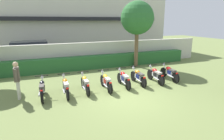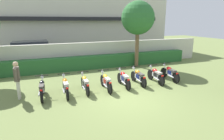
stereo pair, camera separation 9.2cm
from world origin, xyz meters
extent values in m
plane|color=olive|center=(0.00, 0.00, 0.00)|extent=(60.00, 60.00, 0.00)
cube|color=beige|center=(0.00, 15.00, 3.33)|extent=(21.50, 6.00, 6.65)
cube|color=black|center=(0.00, 11.75, 3.66)|extent=(18.06, 0.50, 0.36)
cube|color=beige|center=(0.00, 6.86, 0.94)|extent=(20.42, 0.30, 1.89)
cube|color=#28602D|center=(0.00, 6.16, 0.48)|extent=(16.34, 0.70, 0.97)
cube|color=navy|center=(-3.94, 9.43, 0.74)|extent=(4.53, 1.91, 1.00)
cube|color=#2D333D|center=(-4.14, 9.43, 1.57)|extent=(2.72, 1.74, 0.65)
cylinder|color=black|center=(-2.37, 10.38, 0.34)|extent=(0.68, 0.23, 0.68)
cylinder|color=black|center=(-2.35, 8.53, 0.34)|extent=(0.68, 0.23, 0.68)
cylinder|color=black|center=(-5.52, 10.33, 0.34)|extent=(0.68, 0.23, 0.68)
cylinder|color=black|center=(-5.50, 8.48, 0.34)|extent=(0.68, 0.23, 0.68)
cylinder|color=brown|center=(3.50, 5.53, 1.41)|extent=(0.29, 0.29, 2.83)
sphere|color=#2D6B33|center=(3.50, 5.53, 3.69)|extent=(2.47, 2.47, 2.47)
cylinder|color=black|center=(-3.55, 2.16, 0.32)|extent=(0.14, 0.64, 0.63)
cylinder|color=black|center=(-3.66, 0.93, 0.32)|extent=(0.14, 0.64, 0.63)
cube|color=silver|center=(-3.61, 1.50, 0.47)|extent=(0.25, 0.61, 0.22)
ellipsoid|color=black|center=(-3.60, 1.67, 0.70)|extent=(0.26, 0.46, 0.22)
cube|color=#4C4742|center=(-3.63, 1.27, 0.68)|extent=(0.24, 0.53, 0.10)
cube|color=red|center=(-3.66, 0.83, 0.60)|extent=(0.11, 0.09, 0.08)
cylinder|color=silver|center=(-3.56, 2.07, 0.64)|extent=(0.07, 0.23, 0.65)
cylinder|color=black|center=(-3.57, 1.98, 0.96)|extent=(0.60, 0.09, 0.04)
sphere|color=silver|center=(-3.55, 2.18, 0.82)|extent=(0.14, 0.14, 0.14)
cylinder|color=silver|center=(-3.75, 1.26, 0.34)|extent=(0.12, 0.55, 0.07)
cube|color=black|center=(-3.61, 1.45, 0.52)|extent=(0.27, 0.38, 0.20)
cylinder|color=black|center=(-2.53, 2.16, 0.30)|extent=(0.11, 0.61, 0.60)
cylinder|color=black|center=(-2.57, 0.85, 0.30)|extent=(0.11, 0.61, 0.60)
cube|color=silver|center=(-2.55, 1.45, 0.45)|extent=(0.22, 0.61, 0.22)
ellipsoid|color=orange|center=(-2.55, 1.62, 0.68)|extent=(0.23, 0.45, 0.22)
cube|color=beige|center=(-2.56, 1.22, 0.66)|extent=(0.22, 0.53, 0.10)
cube|color=red|center=(-2.58, 0.75, 0.58)|extent=(0.10, 0.08, 0.08)
cylinder|color=silver|center=(-2.53, 2.07, 0.62)|extent=(0.06, 0.23, 0.65)
cylinder|color=black|center=(-2.54, 1.98, 0.94)|extent=(0.60, 0.06, 0.04)
sphere|color=silver|center=(-2.53, 2.18, 0.80)|extent=(0.14, 0.14, 0.14)
cylinder|color=silver|center=(-2.68, 1.21, 0.32)|extent=(0.09, 0.55, 0.07)
cube|color=black|center=(-2.55, 1.40, 0.50)|extent=(0.25, 0.37, 0.20)
cylinder|color=black|center=(-1.54, 2.26, 0.28)|extent=(0.11, 0.57, 0.56)
cylinder|color=black|center=(-1.59, 0.99, 0.28)|extent=(0.11, 0.57, 0.56)
cube|color=silver|center=(-1.57, 1.57, 0.43)|extent=(0.23, 0.61, 0.22)
ellipsoid|color=yellow|center=(-1.56, 1.74, 0.66)|extent=(0.24, 0.45, 0.22)
cube|color=#B2ADA3|center=(-1.58, 1.34, 0.64)|extent=(0.22, 0.53, 0.10)
cube|color=red|center=(-1.60, 0.89, 0.56)|extent=(0.10, 0.08, 0.08)
cylinder|color=silver|center=(-1.54, 2.17, 0.60)|extent=(0.06, 0.23, 0.65)
cylinder|color=black|center=(-1.55, 2.08, 0.92)|extent=(0.60, 0.06, 0.04)
sphere|color=silver|center=(-1.54, 2.28, 0.78)|extent=(0.14, 0.14, 0.14)
cylinder|color=silver|center=(-1.70, 1.33, 0.30)|extent=(0.09, 0.55, 0.07)
cube|color=black|center=(-1.57, 1.52, 0.48)|extent=(0.26, 0.37, 0.20)
cylinder|color=black|center=(-0.46, 2.11, 0.31)|extent=(0.12, 0.61, 0.61)
cylinder|color=black|center=(-0.52, 0.86, 0.31)|extent=(0.12, 0.61, 0.61)
cube|color=silver|center=(-0.49, 1.44, 0.46)|extent=(0.23, 0.61, 0.22)
ellipsoid|color=yellow|center=(-0.48, 1.61, 0.69)|extent=(0.24, 0.45, 0.22)
cube|color=beige|center=(-0.50, 1.21, 0.67)|extent=(0.22, 0.53, 0.10)
cube|color=red|center=(-0.52, 0.76, 0.59)|extent=(0.10, 0.08, 0.08)
cylinder|color=silver|center=(-0.47, 2.02, 0.63)|extent=(0.06, 0.23, 0.65)
cylinder|color=black|center=(-0.47, 1.93, 0.95)|extent=(0.60, 0.06, 0.04)
sphere|color=silver|center=(-0.46, 2.13, 0.81)|extent=(0.14, 0.14, 0.14)
cylinder|color=silver|center=(-0.62, 1.19, 0.33)|extent=(0.09, 0.55, 0.07)
cube|color=#A51414|center=(-0.49, 1.39, 0.51)|extent=(0.26, 0.37, 0.20)
cylinder|color=black|center=(0.61, 2.21, 0.30)|extent=(0.13, 0.61, 0.60)
cylinder|color=black|center=(0.54, 1.00, 0.30)|extent=(0.13, 0.61, 0.60)
cube|color=silver|center=(0.57, 1.55, 0.45)|extent=(0.24, 0.61, 0.22)
ellipsoid|color=red|center=(0.58, 1.72, 0.68)|extent=(0.25, 0.45, 0.22)
cube|color=beige|center=(0.56, 1.33, 0.66)|extent=(0.23, 0.53, 0.10)
cube|color=red|center=(0.53, 0.90, 0.58)|extent=(0.10, 0.09, 0.08)
cylinder|color=silver|center=(0.61, 2.12, 0.62)|extent=(0.06, 0.23, 0.65)
cylinder|color=black|center=(0.60, 2.03, 0.94)|extent=(0.60, 0.07, 0.04)
sphere|color=silver|center=(0.61, 2.23, 0.80)|extent=(0.14, 0.14, 0.14)
cylinder|color=silver|center=(0.44, 1.31, 0.32)|extent=(0.10, 0.55, 0.07)
cube|color=navy|center=(0.57, 1.50, 0.50)|extent=(0.26, 0.37, 0.20)
cylinder|color=black|center=(1.54, 2.28, 0.30)|extent=(0.12, 0.60, 0.60)
cylinder|color=black|center=(1.48, 1.03, 0.30)|extent=(0.12, 0.60, 0.60)
cube|color=silver|center=(1.51, 1.61, 0.45)|extent=(0.23, 0.61, 0.22)
ellipsoid|color=orange|center=(1.51, 1.78, 0.68)|extent=(0.24, 0.45, 0.22)
cube|color=#4C4742|center=(1.50, 1.38, 0.66)|extent=(0.22, 0.53, 0.10)
cube|color=red|center=(1.48, 0.93, 0.58)|extent=(0.10, 0.08, 0.08)
cylinder|color=silver|center=(1.53, 2.19, 0.62)|extent=(0.06, 0.23, 0.65)
cylinder|color=black|center=(1.53, 2.10, 0.94)|extent=(0.60, 0.06, 0.04)
sphere|color=silver|center=(1.54, 2.30, 0.80)|extent=(0.14, 0.14, 0.14)
cylinder|color=silver|center=(1.38, 1.36, 0.32)|extent=(0.10, 0.55, 0.07)
cube|color=navy|center=(1.50, 1.56, 0.50)|extent=(0.26, 0.37, 0.20)
cylinder|color=black|center=(2.64, 2.18, 0.31)|extent=(0.14, 0.62, 0.61)
cylinder|color=black|center=(2.55, 0.94, 0.31)|extent=(0.14, 0.62, 0.61)
cube|color=silver|center=(2.59, 1.51, 0.46)|extent=(0.24, 0.61, 0.22)
ellipsoid|color=red|center=(2.61, 1.68, 0.69)|extent=(0.25, 0.46, 0.22)
cube|color=#B2ADA3|center=(2.58, 1.28, 0.67)|extent=(0.24, 0.53, 0.10)
cube|color=red|center=(2.54, 0.84, 0.59)|extent=(0.11, 0.09, 0.08)
cylinder|color=silver|center=(2.64, 2.09, 0.63)|extent=(0.07, 0.23, 0.65)
cylinder|color=black|center=(2.63, 2.00, 0.95)|extent=(0.60, 0.08, 0.04)
sphere|color=silver|center=(2.65, 2.20, 0.81)|extent=(0.14, 0.14, 0.14)
cylinder|color=silver|center=(2.46, 1.27, 0.33)|extent=(0.11, 0.55, 0.07)
cube|color=black|center=(2.59, 1.46, 0.51)|extent=(0.27, 0.38, 0.20)
cylinder|color=black|center=(3.69, 2.27, 0.31)|extent=(0.14, 0.63, 0.63)
cylinder|color=black|center=(3.59, 1.00, 0.31)|extent=(0.14, 0.63, 0.63)
cube|color=silver|center=(3.64, 1.59, 0.46)|extent=(0.25, 0.61, 0.22)
ellipsoid|color=red|center=(3.65, 1.76, 0.69)|extent=(0.25, 0.46, 0.22)
cube|color=#4C4742|center=(3.62, 1.36, 0.67)|extent=(0.24, 0.53, 0.10)
cube|color=red|center=(3.58, 0.91, 0.59)|extent=(0.11, 0.09, 0.08)
cylinder|color=silver|center=(3.68, 2.18, 0.63)|extent=(0.07, 0.23, 0.65)
cylinder|color=black|center=(3.68, 2.09, 0.95)|extent=(0.60, 0.08, 0.04)
sphere|color=silver|center=(3.69, 2.29, 0.81)|extent=(0.14, 0.14, 0.14)
cylinder|color=silver|center=(3.50, 1.35, 0.33)|extent=(0.11, 0.55, 0.07)
cube|color=navy|center=(3.63, 1.54, 0.51)|extent=(0.27, 0.38, 0.20)
cylinder|color=beige|center=(-4.62, 2.00, 0.43)|extent=(0.13, 0.13, 0.87)
cylinder|color=beige|center=(-4.62, 1.78, 0.43)|extent=(0.13, 0.13, 0.87)
cube|color=brown|center=(-4.62, 1.89, 1.17)|extent=(0.22, 0.51, 0.61)
cylinder|color=brown|center=(-4.62, 2.19, 1.19)|extent=(0.09, 0.09, 0.58)
cylinder|color=brown|center=(-4.62, 1.59, 1.19)|extent=(0.09, 0.09, 0.58)
sphere|color=tan|center=(-4.62, 1.89, 1.63)|extent=(0.23, 0.23, 0.23)
camera|label=1|loc=(-3.75, -7.39, 3.51)|focal=30.76mm
camera|label=2|loc=(-3.66, -7.43, 3.51)|focal=30.76mm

